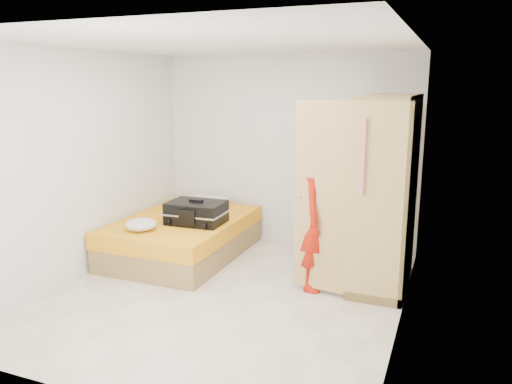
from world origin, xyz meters
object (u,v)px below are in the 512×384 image
at_px(round_cushion, 141,224).
at_px(wardrobe, 380,198).
at_px(suitcase, 196,213).
at_px(person, 318,218).
at_px(bed, 183,237).

bearing_deg(round_cushion, wardrobe, 12.57).
height_order(suitcase, round_cushion, suitcase).
distance_m(suitcase, round_cushion, 0.70).
bearing_deg(wardrobe, round_cushion, -167.43).
relative_size(person, suitcase, 2.21).
distance_m(wardrobe, round_cushion, 2.79).
height_order(wardrobe, round_cushion, wardrobe).
xyz_separation_m(bed, suitcase, (0.28, -0.12, 0.38)).
bearing_deg(suitcase, bed, 154.73).
xyz_separation_m(wardrobe, round_cushion, (-2.69, -0.60, -0.43)).
xyz_separation_m(wardrobe, suitcase, (-2.23, -0.08, -0.36)).
relative_size(bed, wardrobe, 0.96).
height_order(person, round_cushion, person).
bearing_deg(person, round_cushion, 101.79).
bearing_deg(round_cushion, suitcase, 48.27).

